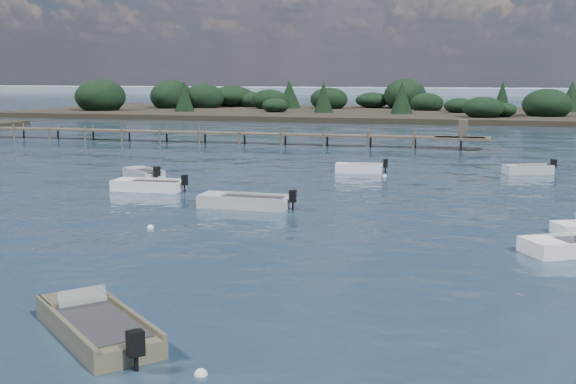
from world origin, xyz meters
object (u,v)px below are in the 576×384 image
(tender_far_grey_b, at_px, (528,171))
(dinghy_extra_a, at_px, (148,187))
(dinghy_near_olive, at_px, (97,330))
(jetty, at_px, (202,133))
(tender_far_grey, at_px, (144,176))
(tender_far_white, at_px, (359,170))
(dinghy_mid_grey, at_px, (245,204))

(tender_far_grey_b, xyz_separation_m, dinghy_extra_a, (-22.27, -13.38, -0.01))
(dinghy_near_olive, bearing_deg, jetty, 108.77)
(dinghy_extra_a, relative_size, tender_far_grey, 1.25)
(tender_far_grey, xyz_separation_m, jetty, (-5.85, 25.15, 0.81))
(tender_far_grey_b, distance_m, jetty, 34.62)
(dinghy_extra_a, relative_size, tender_far_white, 1.24)
(dinghy_extra_a, relative_size, dinghy_near_olive, 0.92)
(dinghy_near_olive, bearing_deg, dinghy_mid_grey, 96.43)
(tender_far_white, distance_m, jetty, 26.62)
(dinghy_mid_grey, relative_size, jetty, 0.08)
(tender_far_grey_b, relative_size, tender_far_grey, 1.02)
(dinghy_mid_grey, distance_m, dinghy_extra_a, 8.23)
(dinghy_mid_grey, relative_size, tender_far_white, 1.39)
(tender_far_white, relative_size, dinghy_near_olive, 0.75)
(dinghy_mid_grey, distance_m, tender_far_white, 15.33)
(dinghy_near_olive, xyz_separation_m, jetty, (-17.72, 52.14, 0.81))
(tender_far_grey_b, xyz_separation_m, tender_far_white, (-11.44, -2.27, -0.00))
(dinghy_extra_a, height_order, tender_far_grey, tender_far_grey)
(tender_far_grey_b, height_order, tender_far_white, tender_far_grey_b)
(tender_far_grey_b, xyz_separation_m, dinghy_near_olive, (-12.86, -35.94, -0.01))
(tender_far_grey_b, height_order, dinghy_extra_a, tender_far_grey_b)
(tender_far_grey, bearing_deg, jetty, 103.10)
(tender_far_grey_b, relative_size, dinghy_near_olive, 0.75)
(jetty, bearing_deg, dinghy_near_olive, -71.23)
(tender_far_grey_b, relative_size, tender_far_white, 1.01)
(tender_far_grey_b, bearing_deg, dinghy_near_olive, -109.69)
(jetty, bearing_deg, dinghy_extra_a, -74.31)
(dinghy_mid_grey, height_order, jetty, jetty)
(tender_far_white, xyz_separation_m, tender_far_grey, (-13.29, -6.67, 0.00))
(tender_far_grey, bearing_deg, dinghy_extra_a, -61.02)
(dinghy_near_olive, relative_size, jetty, 0.08)
(dinghy_mid_grey, distance_m, tender_far_grey_b, 22.80)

